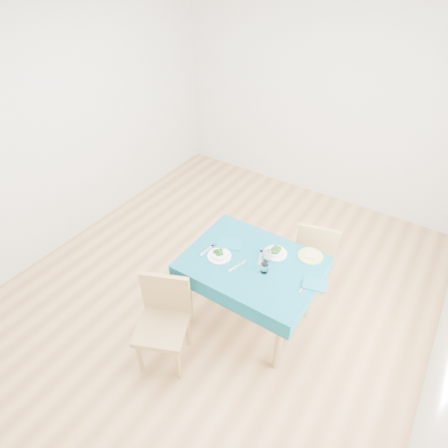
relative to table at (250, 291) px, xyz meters
The scene contains 16 objects.
room_shell 1.08m from the table, 154.05° to the left, with size 4.02×4.52×2.73m.
table is the anchor object (origin of this frame).
chair_near 0.88m from the table, 116.57° to the right, with size 0.41×0.45×1.02m, color #9B7A48.
chair_far 0.87m from the table, 69.60° to the left, with size 0.39×0.42×0.96m, color #9B7A48.
bowl_near 0.50m from the table, 159.55° to the right, with size 0.21×0.21×0.06m, color white, non-canonical shape.
bowl_far 0.47m from the table, 58.27° to the left, with size 0.21×0.21×0.06m, color white, non-canonical shape.
fork_near 0.56m from the table, 167.13° to the right, with size 0.02×0.18×0.00m, color silver.
knife_near 0.40m from the table, 123.62° to the right, with size 0.01×0.20×0.00m, color silver.
fork_far 0.39m from the table, 65.76° to the left, with size 0.03×0.19×0.00m, color silver.
knife_far 0.62m from the table, ahead, with size 0.02×0.21×0.00m, color silver.
napkin_near 0.48m from the table, 163.34° to the left, with size 0.22×0.15×0.01m, color #0C5369.
napkin_far 0.67m from the table, ahead, with size 0.19×0.13×0.01m, color #0C5369.
tumbler_center 0.45m from the table, 45.13° to the left, with size 0.07×0.07×0.09m, color white.
tumbler_side 0.45m from the table, 18.36° to the right, with size 0.07×0.07×0.08m, color white.
side_plate 0.64m from the table, 40.60° to the left, with size 0.22×0.22×0.01m, color #BFC460.
bread_slice 0.65m from the table, 40.60° to the left, with size 0.10×0.10×0.01m, color beige.
Camera 1 is at (1.49, -2.26, 3.00)m, focal length 30.00 mm.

